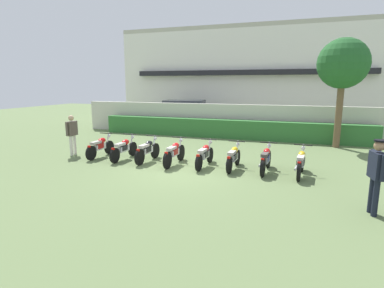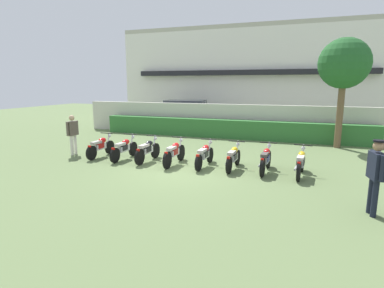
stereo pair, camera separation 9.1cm
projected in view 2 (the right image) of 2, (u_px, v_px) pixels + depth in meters
name	position (u px, v px, depth m)	size (l,w,h in m)	color
ground	(181.00, 171.00, 10.85)	(60.00, 60.00, 0.00)	#607547
building	(254.00, 76.00, 24.96)	(19.80, 6.50, 7.16)	white
compound_wall	(231.00, 120.00, 17.97)	(18.81, 0.30, 1.84)	beige
hedge_row	(228.00, 129.00, 17.40)	(15.04, 0.70, 1.02)	#337033
parked_car	(188.00, 114.00, 21.52)	(4.70, 2.55, 1.89)	#9EA3A8
tree_near_inspector	(344.00, 65.00, 14.15)	(2.29, 2.29, 5.05)	brown
motorcycle_in_row_0	(101.00, 146.00, 12.89)	(0.60, 1.80, 0.95)	black
motorcycle_in_row_1	(124.00, 148.00, 12.50)	(0.60, 1.93, 0.95)	black
motorcycle_in_row_2	(148.00, 150.00, 12.12)	(0.60, 1.84, 0.97)	black
motorcycle_in_row_3	(174.00, 153.00, 11.67)	(0.60, 1.95, 0.97)	black
motorcycle_in_row_4	(205.00, 155.00, 11.37)	(0.60, 1.89, 0.95)	black
motorcycle_in_row_5	(233.00, 157.00, 11.03)	(0.60, 1.80, 0.94)	black
motorcycle_in_row_6	(266.00, 159.00, 10.65)	(0.60, 1.84, 0.97)	black
motorcycle_in_row_7	(301.00, 163.00, 10.18)	(0.60, 1.86, 0.97)	black
inspector_person	(73.00, 131.00, 13.20)	(0.23, 0.68, 1.69)	silver
officer_0	(376.00, 171.00, 7.03)	(0.31, 0.68, 1.76)	black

